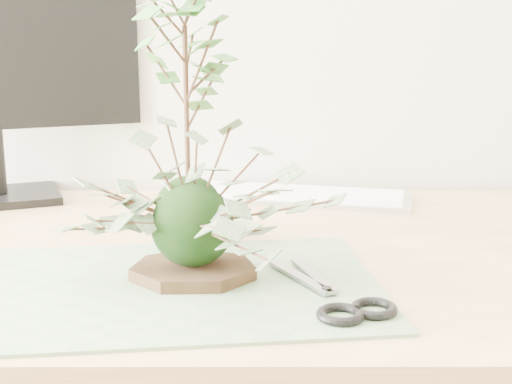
# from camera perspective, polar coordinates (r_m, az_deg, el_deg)

# --- Properties ---
(desk) EXTENTS (1.60, 0.70, 0.74)m
(desk) POSITION_cam_1_polar(r_m,az_deg,el_deg) (1.01, -1.44, -9.24)
(desk) COLOR #D6B676
(desk) RESTS_ON ground_plane
(cutting_mat) EXTENTS (0.53, 0.38, 0.00)m
(cutting_mat) POSITION_cam_1_polar(r_m,az_deg,el_deg) (0.84, -7.16, -7.53)
(cutting_mat) COLOR #658A5F
(cutting_mat) RESTS_ON desk
(stone_dish) EXTENTS (0.16, 0.16, 0.01)m
(stone_dish) POSITION_cam_1_polar(r_m,az_deg,el_deg) (0.86, -5.02, -6.30)
(stone_dish) COLOR black
(stone_dish) RESTS_ON cutting_mat
(ivy_kokedama) EXTENTS (0.33, 0.33, 0.20)m
(ivy_kokedama) POSITION_cam_1_polar(r_m,az_deg,el_deg) (0.83, -5.16, 0.38)
(ivy_kokedama) COLOR black
(ivy_kokedama) RESTS_ON stone_dish
(maple_kokedama) EXTENTS (0.22, 0.22, 0.39)m
(maple_kokedama) POSITION_cam_1_polar(r_m,az_deg,el_deg) (0.97, -5.70, 11.77)
(maple_kokedama) COLOR black
(maple_kokedama) RESTS_ON desk
(keyboard) EXTENTS (0.43, 0.21, 0.02)m
(keyboard) POSITION_cam_1_polar(r_m,az_deg,el_deg) (1.25, 2.80, -0.26)
(keyboard) COLOR #B4B4B4
(keyboard) RESTS_ON desk
(scissors) EXTENTS (0.11, 0.21, 0.01)m
(scissors) POSITION_cam_1_polar(r_m,az_deg,el_deg) (0.77, 6.28, -8.86)
(scissors) COLOR gray
(scissors) RESTS_ON cutting_mat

